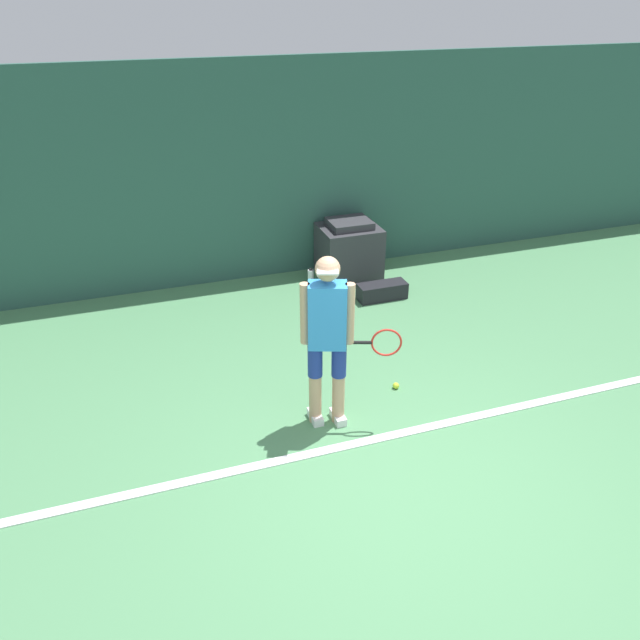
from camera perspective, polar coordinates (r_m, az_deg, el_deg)
ground_plane at (r=5.56m, az=6.71°, el=-14.14°), size 24.00×24.00×0.00m
back_wall at (r=8.67m, az=-5.61°, el=13.16°), size 24.00×0.10×2.95m
court_baseline at (r=5.90m, az=4.58°, el=-10.93°), size 21.60×0.10×0.01m
tennis_player at (r=5.61m, az=0.76°, el=-1.37°), size 0.88×0.39×1.71m
tennis_ball at (r=6.60m, az=6.95°, el=-5.98°), size 0.07×0.07×0.07m
covered_chair at (r=8.93m, az=2.65°, el=6.42°), size 0.82×0.70×0.84m
equipment_bag at (r=8.40m, az=5.70°, el=2.65°), size 0.66×0.25×0.22m
water_bottle at (r=8.80m, az=-0.85°, el=4.01°), size 0.09×0.09×0.23m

